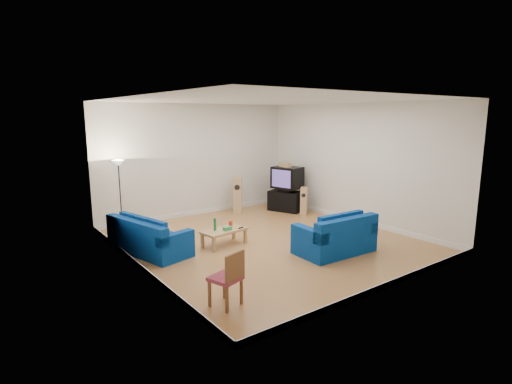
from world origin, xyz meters
TOP-DOWN VIEW (x-y plane):
  - room at (0.00, 0.00)m, footprint 6.01×6.51m
  - sofa_three_seat at (-2.50, 0.88)m, footprint 1.29×2.08m
  - sofa_loveseat at (0.70, -1.51)m, footprint 1.69×1.00m
  - coffee_table at (-0.94, 0.32)m, footprint 1.07×0.64m
  - bottle at (-1.14, 0.38)m, footprint 0.09×0.09m
  - tissue_box at (-0.91, 0.23)m, footprint 0.21×0.13m
  - red_canister at (-0.69, 0.44)m, footprint 0.11×0.11m
  - remote at (-0.58, 0.19)m, footprint 0.15×0.09m
  - tv_stand at (2.33, 2.04)m, footprint 0.88×1.12m
  - av_receiver at (2.33, 2.03)m, footprint 0.51×0.54m
  - television at (2.36, 2.02)m, footprint 0.79×0.96m
  - centre_speaker at (2.29, 2.05)m, footprint 0.17×0.41m
  - speaker_left at (1.00, 2.70)m, footprint 0.39×0.41m
  - speaker_right at (2.45, 1.36)m, footprint 0.30×0.30m
  - floor_lamp at (-2.45, 2.70)m, footprint 0.31×0.31m
  - dining_chair at (-2.43, -2.21)m, footprint 0.53×0.53m

SIDE VIEW (x-z plane):
  - sofa_three_seat at x=-2.50m, z-range -0.10..0.65m
  - tv_stand at x=2.33m, z-range 0.00..0.61m
  - sofa_loveseat at x=0.70m, z-range -0.10..0.72m
  - coffee_table at x=-0.94m, z-range 0.13..0.50m
  - remote at x=-0.58m, z-range 0.37..0.39m
  - tissue_box at x=-0.91m, z-range 0.37..0.45m
  - speaker_right at x=2.45m, z-range 0.00..0.81m
  - red_canister at x=-0.69m, z-range 0.37..0.50m
  - dining_chair at x=-2.43m, z-range 0.05..0.93m
  - bottle at x=-1.14m, z-range 0.37..0.64m
  - speaker_left at x=1.00m, z-range 0.00..1.09m
  - av_receiver at x=2.33m, z-range 0.61..0.71m
  - television at x=2.36m, z-range 0.71..1.35m
  - centre_speaker at x=2.29m, z-range 1.35..1.49m
  - floor_lamp at x=-2.45m, z-range 0.59..2.40m
  - room at x=0.00m, z-range -0.06..3.15m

